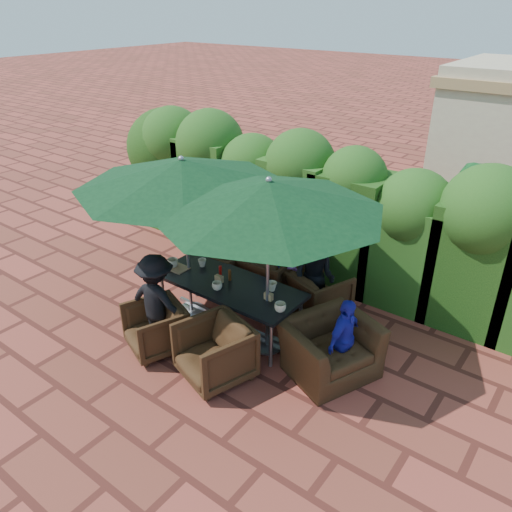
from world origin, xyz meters
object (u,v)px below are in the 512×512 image
Objects in this scene: chair_end_right at (330,340)px; dining_table at (228,288)px; chair_far_mid at (269,272)px; chair_near_right at (214,350)px; umbrella_left at (182,173)px; chair_far_left at (225,264)px; chair_far_right at (318,292)px; umbrella_right at (269,196)px; chair_near_left at (155,326)px.

dining_table is at bearing 113.99° from chair_end_right.
chair_far_mid is 2.09m from chair_near_right.
umbrella_left is 3.41× the size of chair_far_mid.
chair_end_right is at bearing 159.77° from chair_far_left.
chair_far_right is at bearing 98.95° from chair_near_right.
chair_near_right is (1.29, -0.91, -1.80)m from umbrella_left.
umbrella_left reaches higher than dining_table.
umbrella_left is 2.69× the size of chair_end_right.
chair_near_right is at bearing 101.70° from chair_far_right.
chair_far_mid is at bearing 81.51° from chair_end_right.
chair_far_right is (0.86, 1.07, -0.27)m from dining_table.
umbrella_right is 3.35× the size of chair_far_mid.
chair_end_right is (1.09, 0.97, 0.06)m from chair_near_right.
umbrella_left is 2.95m from chair_end_right.
umbrella_right is 2.22m from chair_far_mid.
chair_near_left is at bearing 138.73° from chair_end_right.
chair_end_right is at bearing 1.44° from umbrella_left.
chair_far_right is 1.30m from chair_end_right.
chair_far_left is at bearing 144.76° from chair_near_right.
chair_far_mid is 1.03× the size of chair_near_right.
chair_far_left is 2.57m from chair_end_right.
chair_far_right is 0.73× the size of chair_end_right.
dining_table is at bearing 89.17° from chair_far_mid.
chair_near_left is (-1.17, -0.96, -1.84)m from umbrella_right.
chair_end_right is (2.39, 0.06, -1.73)m from umbrella_left.
umbrella_left is at bearing 127.51° from chair_near_left.
umbrella_right is 2.02m from chair_near_right.
umbrella_right is at bearing -0.23° from umbrella_left.
umbrella_left is (-0.74, -0.03, 1.54)m from dining_table.
chair_far_left is (-0.80, 0.85, -0.24)m from dining_table.
chair_far_left is at bearing 121.80° from chair_near_left.
umbrella_left reaches higher than chair_far_left.
chair_far_left reaches higher than chair_near_right.
dining_table is 1.69m from umbrella_right.
dining_table is 0.74× the size of umbrella_left.
umbrella_left is 3.95× the size of chair_near_left.
chair_near_right is (-0.16, -0.91, -1.80)m from umbrella_right.
dining_table is at bearing 177.36° from umbrella_right.
umbrella_right is (1.45, -0.01, -0.00)m from umbrella_left.
chair_end_right reaches higher than dining_table.
umbrella_left reaches higher than chair_near_right.
chair_far_mid is at bearing 57.57° from umbrella_left.
umbrella_left is at bearing 179.77° from umbrella_right.
chair_near_right reaches higher than chair_near_left.
dining_table is 2.52× the size of chair_far_mid.
umbrella_right is 3.62× the size of chair_far_right.
chair_near_right is at bearing 154.40° from chair_end_right.
umbrella_left is 1.45m from umbrella_right.
umbrella_left is 2.20m from chair_far_mid.
umbrella_left reaches higher than chair_end_right.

